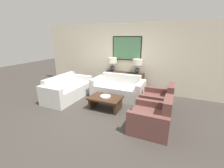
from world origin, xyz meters
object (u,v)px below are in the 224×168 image
Objects in this scene: console_table at (124,82)px; coffee_table at (105,100)px; couch_by_back_wall at (118,89)px; table_lamp_right at (137,64)px; armchair_near_back_wall at (158,101)px; armchair_near_camera at (152,119)px; decorative_bowl at (105,96)px; table_lamp_left at (112,62)px; couch_by_side at (68,90)px.

coffee_table is (0.01, -1.74, -0.11)m from console_table.
couch_by_back_wall reaches higher than coffee_table.
table_lamp_right reaches higher than couch_by_back_wall.
armchair_near_back_wall is at bearing -38.57° from console_table.
couch_by_back_wall is 1.59m from armchair_near_back_wall.
coffee_table is 1.58m from armchair_near_camera.
console_table is at bearing 90.00° from couch_by_back_wall.
console_table is 2.74× the size of table_lamp_right.
couch_by_back_wall is 2.05× the size of armchair_near_camera.
couch_by_back_wall is at bearing 91.18° from decorative_bowl.
console_table is at bearing 90.74° from decorative_bowl.
table_lamp_left is 3.16m from armchair_near_camera.
armchair_near_camera is at bearing -66.72° from table_lamp_right.
table_lamp_right is 0.62× the size of armchair_near_back_wall.
armchair_near_camera is at bearing -19.81° from decorative_bowl.
couch_by_back_wall reaches higher than console_table.
table_lamp_right is 1.78× the size of decorative_bowl.
table_lamp_right is at bearing 51.66° from couch_by_back_wall.
table_lamp_right is 2.75m from couch_by_side.
table_lamp_left is 0.30× the size of couch_by_back_wall.
console_table is at bearing 0.00° from table_lamp_left.
table_lamp_right is at bearing 0.00° from table_lamp_left.
decorative_bowl is (1.65, -0.26, 0.12)m from couch_by_side.
table_lamp_right is 1.96m from decorative_bowl.
table_lamp_right reaches higher than couch_by_side.
armchair_near_back_wall and armchair_near_camera have the same top height.
armchair_near_camera is (2.01, -2.28, -0.86)m from table_lamp_left.
console_table is 0.82× the size of couch_by_back_wall.
table_lamp_right is at bearing 129.42° from armchair_near_back_wall.
couch_by_side is (-1.63, -1.49, -0.10)m from console_table.
table_lamp_left is 1.19m from couch_by_back_wall.
couch_by_side is at bearing -152.77° from couch_by_back_wall.
decorative_bowl is (0.01, -0.01, 0.13)m from coffee_table.
table_lamp_left is at bearing 131.44° from armchair_near_camera.
armchair_near_camera is at bearing -48.56° from table_lamp_left.
table_lamp_left is at bearing 180.00° from table_lamp_right.
console_table is at bearing 141.43° from armchair_near_back_wall.
couch_by_back_wall is 1.00× the size of couch_by_side.
coffee_table is at bearing 159.89° from armchair_near_camera.
decorative_bowl is at bearing -52.60° from coffee_table.
armchair_near_camera is at bearing -20.11° from coffee_table.
table_lamp_right reaches higher than armchair_near_back_wall.
decorative_bowl is (0.02, -1.10, 0.12)m from couch_by_back_wall.
armchair_near_back_wall reaches higher than decorative_bowl.
table_lamp_left is 0.62× the size of armchair_near_back_wall.
console_table is at bearing 42.47° from couch_by_side.
decorative_bowl is at bearing -159.36° from armchair_near_back_wall.
table_lamp_left reaches higher than console_table.
console_table is 0.91m from table_lamp_right.
table_lamp_left is (-0.52, 0.00, 0.76)m from console_table.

